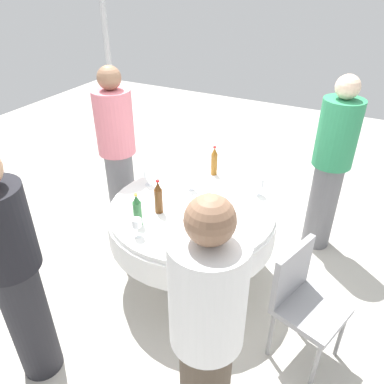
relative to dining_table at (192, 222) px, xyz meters
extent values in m
plane|color=#B7B2A8|center=(0.00, 0.00, -0.59)|extent=(10.00, 10.00, 0.00)
cylinder|color=white|center=(0.00, 0.00, 0.13)|extent=(1.32, 1.32, 0.04)
cylinder|color=white|center=(0.00, 0.00, 0.00)|extent=(1.35, 1.35, 0.22)
cylinder|color=slate|center=(0.00, 0.00, -0.35)|extent=(0.14, 0.14, 0.48)
cylinder|color=slate|center=(0.00, 0.00, -0.58)|extent=(0.56, 0.56, 0.03)
cylinder|color=#8C5619|center=(0.07, -0.57, 0.25)|extent=(0.06, 0.06, 0.20)
cone|color=#8C5619|center=(0.07, -0.57, 0.38)|extent=(0.05, 0.05, 0.06)
cylinder|color=red|center=(0.07, -0.57, 0.42)|extent=(0.02, 0.02, 0.01)
cylinder|color=#2D6B38|center=(0.25, 0.39, 0.24)|extent=(0.07, 0.07, 0.19)
cone|color=#2D6B38|center=(0.25, 0.39, 0.37)|extent=(0.06, 0.06, 0.06)
cylinder|color=gold|center=(0.25, 0.39, 0.40)|extent=(0.03, 0.03, 0.01)
cylinder|color=#593314|center=(0.19, 0.18, 0.25)|extent=(0.06, 0.06, 0.20)
cone|color=#593314|center=(0.19, 0.18, 0.38)|extent=(0.06, 0.06, 0.07)
cylinder|color=red|center=(0.19, 0.18, 0.43)|extent=(0.03, 0.03, 0.01)
cylinder|color=white|center=(0.13, -0.23, 0.15)|extent=(0.06, 0.06, 0.00)
cylinder|color=white|center=(0.13, -0.23, 0.19)|extent=(0.01, 0.01, 0.08)
cylinder|color=white|center=(0.13, -0.23, 0.27)|extent=(0.08, 0.08, 0.08)
cylinder|color=gold|center=(0.13, -0.23, 0.25)|extent=(0.06, 0.06, 0.03)
cylinder|color=white|center=(0.17, 0.51, 0.15)|extent=(0.06, 0.06, 0.00)
cylinder|color=white|center=(0.17, 0.51, 0.19)|extent=(0.01, 0.01, 0.08)
cylinder|color=white|center=(0.17, 0.51, 0.26)|extent=(0.07, 0.07, 0.06)
cylinder|color=maroon|center=(0.17, 0.51, 0.25)|extent=(0.06, 0.06, 0.02)
cylinder|color=white|center=(-0.41, -0.41, 0.15)|extent=(0.06, 0.06, 0.00)
cylinder|color=white|center=(-0.41, -0.41, 0.19)|extent=(0.01, 0.01, 0.08)
cylinder|color=white|center=(-0.41, -0.41, 0.27)|extent=(0.07, 0.07, 0.08)
cylinder|color=maroon|center=(-0.41, -0.41, 0.25)|extent=(0.06, 0.06, 0.03)
cylinder|color=white|center=(-0.07, -0.18, 0.15)|extent=(0.06, 0.06, 0.00)
cylinder|color=white|center=(-0.07, -0.18, 0.19)|extent=(0.01, 0.01, 0.06)
cylinder|color=white|center=(-0.07, -0.18, 0.25)|extent=(0.08, 0.08, 0.07)
cylinder|color=white|center=(0.49, -0.13, 0.15)|extent=(0.06, 0.06, 0.00)
cylinder|color=white|center=(0.49, -0.13, 0.19)|extent=(0.01, 0.01, 0.08)
cylinder|color=white|center=(0.49, -0.13, 0.27)|extent=(0.08, 0.08, 0.07)
cylinder|color=gold|center=(0.49, -0.13, 0.25)|extent=(0.06, 0.06, 0.03)
cylinder|color=white|center=(-0.12, -0.39, 0.16)|extent=(0.23, 0.23, 0.02)
cylinder|color=white|center=(-0.17, 0.04, 0.16)|extent=(0.21, 0.21, 0.02)
ellipsoid|color=#8C9E59|center=(-0.17, 0.04, 0.18)|extent=(0.10, 0.09, 0.02)
cube|color=silver|center=(0.09, 0.07, 0.15)|extent=(0.16, 0.11, 0.00)
cylinder|color=slate|center=(-0.88, -0.98, -0.16)|extent=(0.26, 0.26, 0.87)
cylinder|color=#2D8C59|center=(-0.88, -0.98, 0.57)|extent=(0.34, 0.34, 0.59)
sphere|color=beige|center=(-0.88, -0.98, 0.97)|extent=(0.20, 0.20, 0.20)
cylinder|color=slate|center=(0.92, -0.28, -0.14)|extent=(0.26, 0.26, 0.90)
cylinder|color=#D8727F|center=(0.92, -0.28, 0.60)|extent=(0.34, 0.34, 0.58)
sphere|color=#8C664C|center=(0.92, -0.28, 0.99)|extent=(0.20, 0.20, 0.20)
cylinder|color=#26262B|center=(0.52, 1.25, -0.13)|extent=(0.26, 0.26, 0.91)
cylinder|color=white|center=(-0.68, 1.17, 0.61)|extent=(0.34, 0.34, 0.56)
sphere|color=#8C664C|center=(-0.68, 1.17, 0.99)|extent=(0.20, 0.20, 0.20)
cube|color=#99999E|center=(-1.06, 0.35, -0.14)|extent=(0.51, 0.51, 0.04)
cube|color=#99999E|center=(-0.89, 0.29, 0.07)|extent=(0.16, 0.39, 0.42)
cylinder|color=gray|center=(-1.17, 0.56, -0.38)|extent=(0.03, 0.03, 0.43)
cylinder|color=gray|center=(-1.27, 0.24, -0.38)|extent=(0.03, 0.03, 0.43)
cylinder|color=gray|center=(-0.84, 0.46, -0.38)|extent=(0.03, 0.03, 0.43)
cylinder|color=gray|center=(-0.95, 0.14, -0.38)|extent=(0.03, 0.03, 0.43)
cylinder|color=#B2B5B7|center=(1.90, -1.51, 0.61)|extent=(0.07, 0.07, 2.39)
camera|label=1|loc=(-1.13, 2.21, 1.81)|focal=35.18mm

